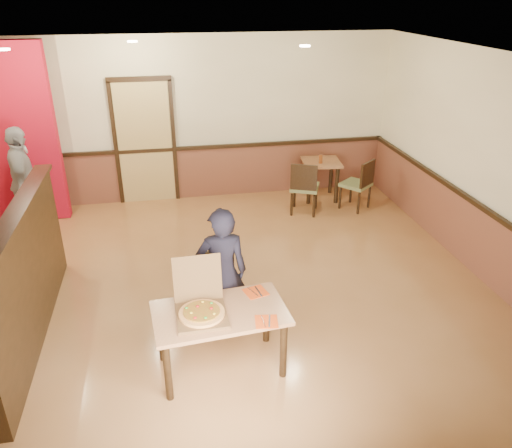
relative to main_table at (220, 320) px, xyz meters
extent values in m
plane|color=#B87C47|center=(0.09, 1.11, -0.57)|extent=(7.00, 7.00, 0.00)
plane|color=black|center=(0.09, 1.11, 2.23)|extent=(7.00, 7.00, 0.00)
plane|color=#FFF2C7|center=(0.09, 4.61, 0.83)|extent=(7.00, 0.00, 7.00)
plane|color=#FFF2C7|center=(3.59, 1.11, 0.83)|extent=(0.00, 7.00, 7.00)
cube|color=brown|center=(0.09, 4.58, -0.12)|extent=(7.00, 0.04, 0.90)
cube|color=black|center=(0.09, 4.56, 0.35)|extent=(7.00, 0.06, 0.06)
cube|color=brown|center=(3.56, 1.11, -0.12)|extent=(0.04, 7.00, 0.90)
cube|color=black|center=(3.54, 1.11, 0.35)|extent=(0.06, 7.00, 0.06)
cube|color=tan|center=(-0.71, 4.57, 0.48)|extent=(0.90, 0.06, 2.10)
cube|color=black|center=(-1.91, 0.91, 0.13)|extent=(0.14, 3.00, 1.40)
cube|color=black|center=(-1.91, 0.91, 0.85)|extent=(0.20, 3.10, 0.05)
cube|color=#AE0C23|center=(-2.81, 4.11, 0.83)|extent=(1.60, 0.20, 2.78)
cylinder|color=#FFD5B2|center=(-2.21, 2.91, 2.21)|extent=(0.14, 0.14, 0.02)
cylinder|color=#FFD5B2|center=(-0.71, 3.61, 2.21)|extent=(0.14, 0.14, 0.02)
cylinder|color=#FFD5B2|center=(1.49, 2.61, 2.21)|extent=(0.14, 0.14, 0.02)
cube|color=#AC7248|center=(0.00, 0.00, 0.09)|extent=(1.33, 0.84, 0.04)
cylinder|color=black|center=(-0.53, -0.33, -0.25)|extent=(0.07, 0.07, 0.64)
cylinder|color=black|center=(-0.58, 0.23, -0.25)|extent=(0.07, 0.07, 0.64)
cylinder|color=black|center=(0.58, -0.23, -0.25)|extent=(0.07, 0.07, 0.64)
cylinder|color=black|center=(0.53, 0.33, -0.25)|extent=(0.07, 0.07, 0.64)
cube|color=olive|center=(0.09, 0.65, -0.14)|extent=(0.49, 0.49, 0.06)
cube|color=black|center=(0.06, 0.85, 0.09)|extent=(0.41, 0.10, 0.41)
cylinder|color=black|center=(-0.06, 0.45, -0.38)|extent=(0.04, 0.04, 0.38)
cylinder|color=black|center=(-0.11, 0.80, -0.38)|extent=(0.04, 0.04, 0.38)
cylinder|color=black|center=(0.29, 0.50, -0.38)|extent=(0.04, 0.04, 0.38)
cylinder|color=black|center=(0.24, 0.86, -0.38)|extent=(0.04, 0.04, 0.38)
cube|color=olive|center=(1.85, 3.55, -0.12)|extent=(0.58, 0.58, 0.06)
cube|color=black|center=(1.77, 3.36, 0.12)|extent=(0.41, 0.20, 0.43)
cylinder|color=black|center=(2.09, 3.65, -0.38)|extent=(0.04, 0.04, 0.39)
cylinder|color=black|center=(1.95, 3.31, -0.38)|extent=(0.04, 0.04, 0.39)
cylinder|color=black|center=(1.75, 3.79, -0.38)|extent=(0.04, 0.04, 0.39)
cylinder|color=black|center=(1.61, 3.45, -0.38)|extent=(0.04, 0.04, 0.39)
cube|color=olive|center=(2.75, 3.55, -0.14)|extent=(0.61, 0.61, 0.06)
cube|color=black|center=(2.88, 3.40, 0.10)|extent=(0.35, 0.29, 0.41)
cylinder|color=black|center=(2.78, 3.80, -0.38)|extent=(0.04, 0.04, 0.38)
cylinder|color=black|center=(3.00, 3.53, -0.38)|extent=(0.04, 0.04, 0.38)
cylinder|color=black|center=(2.50, 3.58, -0.38)|extent=(0.04, 0.04, 0.38)
cylinder|color=black|center=(2.73, 3.30, -0.38)|extent=(0.04, 0.04, 0.38)
cube|color=#AC7248|center=(2.30, 4.10, 0.10)|extent=(0.72, 0.72, 0.04)
cylinder|color=black|center=(2.03, 3.89, -0.24)|extent=(0.07, 0.07, 0.66)
cylinder|color=black|center=(2.09, 4.37, -0.24)|extent=(0.07, 0.07, 0.66)
cylinder|color=black|center=(2.52, 3.83, -0.24)|extent=(0.07, 0.07, 0.66)
cylinder|color=black|center=(2.57, 4.32, -0.24)|extent=(0.07, 0.07, 0.66)
imported|color=black|center=(0.10, 0.57, 0.17)|extent=(0.55, 0.37, 1.49)
imported|color=#93939B|center=(-2.48, 3.53, 0.27)|extent=(0.58, 1.05, 1.68)
cube|color=brown|center=(-0.17, -0.07, 0.12)|extent=(0.48, 0.48, 0.03)
cube|color=brown|center=(-0.18, 0.21, 0.37)|extent=(0.47, 0.10, 0.46)
cylinder|color=#F8AD5A|center=(-0.17, -0.07, 0.15)|extent=(0.46, 0.46, 0.03)
cube|color=#E1450F|center=(0.40, -0.24, 0.11)|extent=(0.23, 0.23, 0.00)
cylinder|color=silver|center=(0.37, -0.24, 0.11)|extent=(0.03, 0.18, 0.01)
cube|color=silver|center=(0.43, -0.24, 0.11)|extent=(0.04, 0.19, 0.00)
cube|color=#E1450F|center=(0.40, 0.26, 0.11)|extent=(0.26, 0.26, 0.00)
cylinder|color=silver|center=(0.37, 0.26, 0.11)|extent=(0.06, 0.18, 0.01)
cube|color=silver|center=(0.43, 0.26, 0.11)|extent=(0.07, 0.19, 0.00)
cylinder|color=brown|center=(2.25, 4.00, 0.20)|extent=(0.06, 0.06, 0.15)
camera|label=1|loc=(-0.39, -3.91, 2.90)|focal=35.00mm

